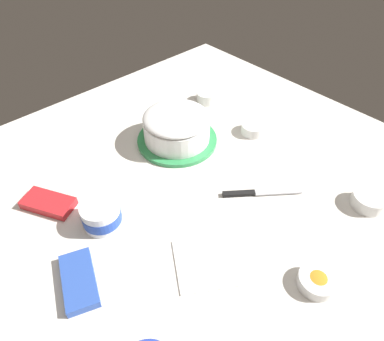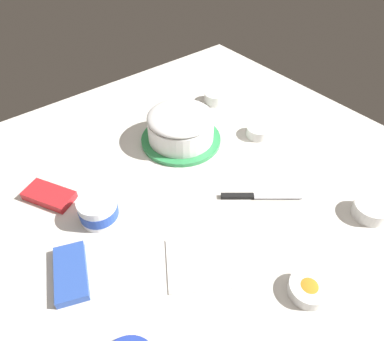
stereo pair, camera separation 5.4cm
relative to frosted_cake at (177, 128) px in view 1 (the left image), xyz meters
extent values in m
plane|color=silver|center=(0.26, -0.13, -0.06)|extent=(1.54, 1.54, 0.00)
cylinder|color=#339351|center=(0.00, 0.00, -0.05)|extent=(0.27, 0.27, 0.01)
cylinder|color=#DBB77A|center=(0.00, 0.00, -0.01)|extent=(0.20, 0.20, 0.06)
cylinder|color=white|center=(0.00, 0.00, 0.00)|extent=(0.22, 0.22, 0.07)
ellipsoid|color=white|center=(0.00, 0.00, 0.04)|extent=(0.22, 0.22, 0.04)
cylinder|color=white|center=(0.13, -0.38, -0.02)|extent=(0.10, 0.10, 0.07)
cylinder|color=#2347B2|center=(0.13, -0.38, -0.02)|extent=(0.11, 0.11, 0.03)
cylinder|color=white|center=(0.13, -0.38, 0.01)|extent=(0.09, 0.09, 0.01)
cube|color=silver|center=(0.39, 0.06, -0.05)|extent=(0.10, 0.12, 0.00)
cube|color=black|center=(0.31, -0.03, -0.05)|extent=(0.07, 0.09, 0.01)
cylinder|color=white|center=(0.59, 0.21, -0.04)|extent=(0.09, 0.09, 0.04)
cylinder|color=blue|center=(0.59, 0.21, -0.04)|extent=(0.08, 0.08, 0.01)
ellipsoid|color=blue|center=(0.59, 0.21, -0.03)|extent=(0.07, 0.07, 0.02)
cylinder|color=white|center=(0.15, 0.23, -0.04)|extent=(0.08, 0.08, 0.03)
cylinder|color=pink|center=(0.15, 0.23, -0.04)|extent=(0.07, 0.07, 0.01)
ellipsoid|color=pink|center=(0.15, 0.23, -0.03)|extent=(0.06, 0.06, 0.02)
cylinder|color=white|center=(-0.11, 0.26, -0.04)|extent=(0.09, 0.09, 0.04)
cylinder|color=green|center=(-0.11, 0.26, -0.03)|extent=(0.07, 0.07, 0.01)
ellipsoid|color=green|center=(-0.11, 0.26, -0.03)|extent=(0.06, 0.06, 0.02)
cylinder|color=white|center=(0.63, -0.11, -0.04)|extent=(0.09, 0.09, 0.03)
cylinder|color=orange|center=(0.63, -0.11, -0.04)|extent=(0.08, 0.08, 0.01)
ellipsoid|color=orange|center=(0.63, -0.11, -0.03)|extent=(0.06, 0.06, 0.02)
cube|color=#2D51B2|center=(0.25, -0.52, -0.04)|extent=(0.17, 0.12, 0.02)
cube|color=red|center=(-0.03, -0.46, -0.04)|extent=(0.16, 0.13, 0.02)
cube|color=white|center=(0.41, -0.26, -0.05)|extent=(0.21, 0.21, 0.01)
camera|label=1|loc=(0.73, -0.60, 0.70)|focal=32.41mm
camera|label=2|loc=(0.76, -0.56, 0.70)|focal=32.41mm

